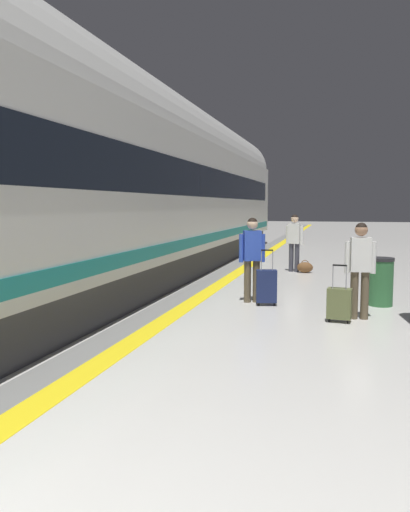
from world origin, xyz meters
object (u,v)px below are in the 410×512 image
(passenger_near, at_px, (252,253))
(duffel_bag_far, at_px, (305,267))
(passenger_mid, at_px, (360,263))
(waste_bin, at_px, (381,282))
(high_speed_train, at_px, (53,170))
(suitcase_near, at_px, (266,286))
(suitcase_mid, at_px, (339,303))
(passenger_far, at_px, (294,239))

(passenger_near, distance_m, duffel_bag_far, 4.80)
(passenger_mid, xyz_separation_m, waste_bin, (0.43, 1.28, -0.47))
(high_speed_train, distance_m, passenger_mid, 5.49)
(waste_bin, bearing_deg, suitcase_near, -166.01)
(passenger_near, height_order, suitcase_mid, passenger_near)
(high_speed_train, distance_m, passenger_far, 7.65)
(duffel_bag_far, bearing_deg, suitcase_mid, -81.19)
(passenger_far, bearing_deg, duffel_bag_far, -25.18)
(passenger_mid, distance_m, waste_bin, 1.43)
(duffel_bag_far, relative_size, waste_bin, 0.48)
(passenger_mid, xyz_separation_m, passenger_far, (-1.57, 5.84, 0.01))
(passenger_near, relative_size, passenger_far, 1.02)
(passenger_mid, xyz_separation_m, duffel_bag_far, (-1.25, 5.69, -0.78))
(passenger_near, distance_m, suitcase_near, 0.71)
(passenger_near, xyz_separation_m, passenger_far, (0.40, 4.83, -0.01))
(high_speed_train, xyz_separation_m, waste_bin, (5.65, 1.99, -2.05))
(waste_bin, bearing_deg, duffel_bag_far, 110.97)
(high_speed_train, relative_size, passenger_mid, 22.14)
(suitcase_near, distance_m, passenger_far, 5.11)
(passenger_near, bearing_deg, passenger_mid, -27.00)
(suitcase_near, relative_size, waste_bin, 1.17)
(duffel_bag_far, height_order, waste_bin, waste_bin)
(high_speed_train, bearing_deg, waste_bin, 19.46)
(suitcase_near, relative_size, passenger_mid, 0.66)
(suitcase_mid, bearing_deg, waste_bin, 64.92)
(suitcase_mid, relative_size, passenger_far, 0.58)
(suitcase_mid, bearing_deg, passenger_near, 141.09)
(high_speed_train, height_order, duffel_bag_far, high_speed_train)
(high_speed_train, bearing_deg, passenger_far, 60.93)
(duffel_bag_far, bearing_deg, high_speed_train, -121.75)
(passenger_far, xyz_separation_m, waste_bin, (2.01, -4.55, -0.48))
(passenger_near, xyz_separation_m, passenger_mid, (1.97, -1.00, -0.03))
(high_speed_train, relative_size, passenger_far, 21.87)
(passenger_near, bearing_deg, waste_bin, 6.58)
(passenger_near, relative_size, passenger_mid, 1.03)
(passenger_far, distance_m, duffel_bag_far, 0.87)
(passenger_mid, height_order, suitcase_mid, passenger_mid)
(passenger_mid, bearing_deg, suitcase_near, 155.23)
(passenger_near, height_order, duffel_bag_far, passenger_near)
(duffel_bag_far, bearing_deg, suitcase_near, -94.65)
(suitcase_mid, height_order, waste_bin, suitcase_mid)
(passenger_near, bearing_deg, high_speed_train, -152.08)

